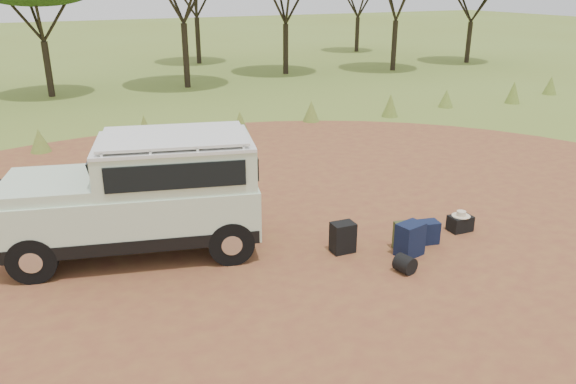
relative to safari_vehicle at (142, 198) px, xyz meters
name	(u,v)px	position (x,y,z in m)	size (l,w,h in m)	color
ground	(256,263)	(1.64, -1.32, -1.07)	(140.00, 140.00, 0.00)	olive
dirt_clearing	(256,262)	(1.64, -1.32, -1.06)	(23.00, 23.00, 0.01)	brown
grass_fringe	(150,131)	(1.76, 7.35, -0.66)	(36.60, 1.60, 0.90)	olive
safari_vehicle	(142,198)	(0.00, 0.00, 0.00)	(4.82, 2.86, 2.21)	beige
backpack_black	(343,238)	(3.27, -1.62, -0.78)	(0.42, 0.31, 0.58)	black
backpack_navy	(410,240)	(4.30, -2.28, -0.75)	(0.48, 0.34, 0.63)	black
backpack_olive	(405,236)	(4.37, -2.05, -0.80)	(0.39, 0.28, 0.54)	#3D441F
duffel_navy	(427,232)	(4.93, -2.00, -0.84)	(0.40, 0.30, 0.45)	black
hard_case	(460,223)	(5.89, -1.85, -0.91)	(0.45, 0.32, 0.32)	black
stuff_sack	(405,264)	(3.83, -2.77, -0.91)	(0.31, 0.31, 0.31)	black
safari_hat	(461,214)	(5.89, -1.85, -0.71)	(0.37, 0.37, 0.11)	beige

